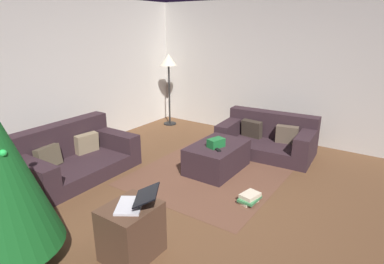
{
  "coord_description": "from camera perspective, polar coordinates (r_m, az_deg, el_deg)",
  "views": [
    {
      "loc": [
        -2.87,
        -1.73,
        2.13
      ],
      "look_at": [
        0.56,
        0.63,
        0.75
      ],
      "focal_mm": 30.24,
      "sensor_mm": 36.0,
      "label": 1
    }
  ],
  "objects": [
    {
      "name": "couch_right",
      "position": [
        5.77,
        13.23,
        -1.04
      ],
      "size": [
        1.0,
        1.62,
        0.68
      ],
      "rotation": [
        0.0,
        0.0,
        1.64
      ],
      "color": "#2D1E23",
      "rests_on": "ground_plane"
    },
    {
      "name": "side_table",
      "position": [
        3.26,
        -10.65,
        -16.81
      ],
      "size": [
        0.52,
        0.44,
        0.54
      ],
      "primitive_type": "cube",
      "color": "#4C3323",
      "rests_on": "ground_plane"
    },
    {
      "name": "tv_remote",
      "position": [
        4.67,
        4.41,
        -3.05
      ],
      "size": [
        0.13,
        0.16,
        0.02
      ],
      "primitive_type": "cube",
      "rotation": [
        0.0,
        0.0,
        -0.56
      ],
      "color": "black",
      "rests_on": "ottoman"
    },
    {
      "name": "ottoman",
      "position": [
        4.97,
        4.43,
        -4.44
      ],
      "size": [
        0.99,
        0.66,
        0.42
      ],
      "primitive_type": "cube",
      "color": "#2D1E23",
      "rests_on": "ground_plane"
    },
    {
      "name": "corner_lamp",
      "position": [
        7.06,
        -4.14,
        11.68
      ],
      "size": [
        0.36,
        0.36,
        1.55
      ],
      "color": "black",
      "rests_on": "ground_plane"
    },
    {
      "name": "couch_left",
      "position": [
        5.14,
        -20.41,
        -4.11
      ],
      "size": [
        1.69,
        1.02,
        0.73
      ],
      "rotation": [
        0.0,
        0.0,
        3.16
      ],
      "color": "#2D1E23",
      "rests_on": "ground_plane"
    },
    {
      "name": "laptop",
      "position": [
        3.08,
        -9.88,
        -11.99
      ],
      "size": [
        0.48,
        0.5,
        0.18
      ],
      "color": "silver",
      "rests_on": "side_table"
    },
    {
      "name": "rear_partition",
      "position": [
        5.71,
        -25.01,
        8.31
      ],
      "size": [
        6.4,
        0.12,
        2.6
      ],
      "primitive_type": "cube",
      "color": "beige",
      "rests_on": "ground_plane"
    },
    {
      "name": "book_stack",
      "position": [
        4.21,
        10.07,
        -11.37
      ],
      "size": [
        0.3,
        0.25,
        0.12
      ],
      "color": "beige",
      "rests_on": "ground_plane"
    },
    {
      "name": "area_rug",
      "position": [
        5.05,
        4.38,
        -6.59
      ],
      "size": [
        2.6,
        2.0,
        0.01
      ],
      "primitive_type": "cube",
      "color": "brown",
      "rests_on": "ground_plane"
    },
    {
      "name": "corner_partition",
      "position": [
        6.31,
        18.54,
        9.87
      ],
      "size": [
        0.12,
        6.4,
        2.6
      ],
      "primitive_type": "cube",
      "color": "beige",
      "rests_on": "ground_plane"
    },
    {
      "name": "gift_box",
      "position": [
        4.77,
        4.26,
        -1.92
      ],
      "size": [
        0.27,
        0.22,
        0.13
      ],
      "primitive_type": "cube",
      "rotation": [
        0.0,
        0.0,
        -0.31
      ],
      "color": "#19662D",
      "rests_on": "ottoman"
    },
    {
      "name": "ground_plane",
      "position": [
        3.97,
        2.99,
        -14.11
      ],
      "size": [
        6.4,
        6.4,
        0.0
      ],
      "primitive_type": "plane",
      "color": "brown"
    }
  ]
}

